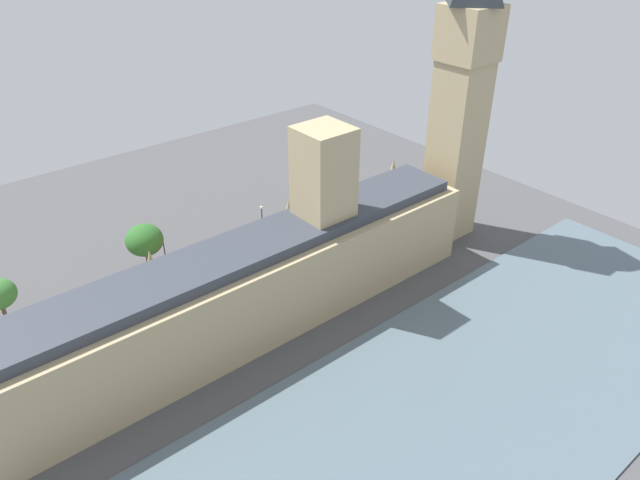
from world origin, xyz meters
The scene contains 16 objects.
ground_plane centered at (0.00, 0.00, 0.00)m, with size 145.80×145.80×0.00m, color #4C4C4F.
river_thames centered at (-31.54, 0.00, 0.12)m, with size 35.36×131.22×0.25m, color slate.
parliament_building centered at (-1.99, -1.36, 7.65)m, with size 12.28×75.80×27.63m.
clock_tower centered at (-1.42, -44.14, 27.64)m, with size 8.33×8.33×53.46m.
car_dark_green_trailing centered at (12.84, -27.95, 0.89)m, with size 2.02×4.24×1.74m.
double_decker_bus_opposite_hall centered at (11.65, -17.40, 2.63)m, with size 2.71×10.52×4.75m.
double_decker_bus_leading centered at (11.90, -1.29, 2.63)m, with size 2.82×10.55×4.75m.
car_black_kerbside centered at (12.98, 9.18, 0.89)m, with size 1.92×4.29×1.74m.
car_yellow_cab_far_end centered at (11.71, 15.74, 0.89)m, with size 2.06×4.49×1.74m.
car_blue_near_tower centered at (14.30, 25.85, 0.89)m, with size 1.99×4.72×1.74m.
pedestrian_midblock centered at (6.73, 18.00, 0.68)m, with size 0.60×0.50×1.52m.
pedestrian_by_river_gate centered at (7.48, 11.73, 0.71)m, with size 0.64×0.55×1.58m.
pedestrian_corner centered at (7.28, 21.56, 0.75)m, with size 0.69×0.67×1.66m.
plane_tree_slot_10 centered at (19.02, 5.97, 7.46)m, with size 5.99×5.99×10.04m.
street_lamp_slot_11 centered at (20.08, 2.51, 4.39)m, with size 0.56×0.56×6.29m.
street_lamp_slot_12 centered at (19.62, -16.94, 4.02)m, with size 0.56×0.56×5.67m.
Camera 1 is at (-60.68, 35.64, 55.89)m, focal length 33.10 mm.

